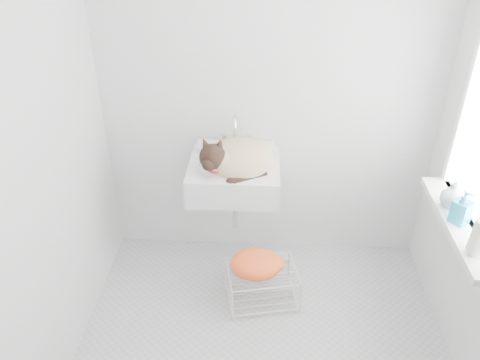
{
  "coord_description": "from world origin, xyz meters",
  "views": [
    {
      "loc": [
        -0.04,
        -1.87,
        2.36
      ],
      "look_at": [
        -0.16,
        0.5,
        0.88
      ],
      "focal_mm": 35.86,
      "sensor_mm": 36.0,
      "label": 1
    }
  ],
  "objects_px": {
    "sink": "(234,164)",
    "wire_rack": "(262,283)",
    "bottle_a": "(475,253)",
    "cat": "(236,160)",
    "bottle_c": "(449,206)",
    "bottle_b": "(458,222)"
  },
  "relations": [
    {
      "from": "sink",
      "to": "wire_rack",
      "type": "relative_size",
      "value": 1.33
    },
    {
      "from": "bottle_a",
      "to": "cat",
      "type": "bearing_deg",
      "value": 147.08
    },
    {
      "from": "sink",
      "to": "bottle_c",
      "type": "xyz_separation_m",
      "value": [
        1.21,
        -0.4,
        0.0
      ]
    },
    {
      "from": "sink",
      "to": "bottle_a",
      "type": "height_order",
      "value": "sink"
    },
    {
      "from": "wire_rack",
      "to": "bottle_a",
      "type": "height_order",
      "value": "bottle_a"
    },
    {
      "from": "cat",
      "to": "bottle_b",
      "type": "xyz_separation_m",
      "value": [
        1.2,
        -0.52,
        -0.04
      ]
    },
    {
      "from": "wire_rack",
      "to": "bottle_b",
      "type": "distance_m",
      "value": 1.25
    },
    {
      "from": "cat",
      "to": "wire_rack",
      "type": "height_order",
      "value": "cat"
    },
    {
      "from": "sink",
      "to": "bottle_b",
      "type": "distance_m",
      "value": 1.33
    },
    {
      "from": "sink",
      "to": "bottle_a",
      "type": "bearing_deg",
      "value": -33.28
    },
    {
      "from": "sink",
      "to": "cat",
      "type": "bearing_deg",
      "value": -57.55
    },
    {
      "from": "sink",
      "to": "wire_rack",
      "type": "distance_m",
      "value": 0.8
    },
    {
      "from": "bottle_a",
      "to": "bottle_b",
      "type": "xyz_separation_m",
      "value": [
        0.0,
        0.25,
        0.0
      ]
    },
    {
      "from": "bottle_c",
      "to": "bottle_b",
      "type": "bearing_deg",
      "value": -90.0
    },
    {
      "from": "wire_rack",
      "to": "bottle_c",
      "type": "relative_size",
      "value": 2.72
    },
    {
      "from": "bottle_a",
      "to": "wire_rack",
      "type": "bearing_deg",
      "value": 155.22
    },
    {
      "from": "sink",
      "to": "bottle_b",
      "type": "relative_size",
      "value": 3.05
    },
    {
      "from": "sink",
      "to": "cat",
      "type": "height_order",
      "value": "cat"
    },
    {
      "from": "cat",
      "to": "bottle_a",
      "type": "distance_m",
      "value": 1.43
    },
    {
      "from": "wire_rack",
      "to": "sink",
      "type": "bearing_deg",
      "value": 121.07
    },
    {
      "from": "cat",
      "to": "wire_rack",
      "type": "xyz_separation_m",
      "value": [
        0.19,
        -0.31,
        -0.74
      ]
    },
    {
      "from": "cat",
      "to": "bottle_a",
      "type": "height_order",
      "value": "cat"
    }
  ]
}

